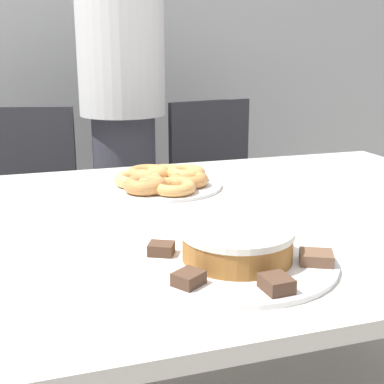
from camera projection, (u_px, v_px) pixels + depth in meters
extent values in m
cube|color=#A8AAAD|center=(72.00, 5.00, 2.58)|extent=(8.00, 0.05, 2.60)
cube|color=silver|center=(157.00, 225.00, 1.22)|extent=(1.86, 1.10, 0.03)
cylinder|color=silver|center=(350.00, 254.00, 2.02)|extent=(0.06, 0.06, 0.70)
cylinder|color=#383842|center=(126.00, 215.00, 2.25)|extent=(0.26, 0.26, 0.85)
cylinder|color=silver|center=(120.00, 27.00, 2.05)|extent=(0.34, 0.34, 0.67)
cylinder|color=black|center=(27.00, 335.00, 2.11)|extent=(0.44, 0.44, 0.01)
cylinder|color=#262626|center=(23.00, 286.00, 2.05)|extent=(0.06, 0.06, 0.41)
cube|color=#2D2D33|center=(17.00, 231.00, 1.99)|extent=(0.53, 0.53, 0.04)
cube|color=#2D2D33|center=(25.00, 160.00, 2.13)|extent=(0.39, 0.13, 0.42)
cylinder|color=black|center=(233.00, 304.00, 2.37)|extent=(0.44, 0.44, 0.01)
cylinder|color=#262626|center=(234.00, 259.00, 2.31)|extent=(0.06, 0.06, 0.41)
cube|color=#2D2D33|center=(235.00, 210.00, 2.25)|extent=(0.52, 0.52, 0.04)
cube|color=#2D2D33|center=(210.00, 148.00, 2.36)|extent=(0.39, 0.11, 0.42)
cylinder|color=white|center=(237.00, 261.00, 0.96)|extent=(0.36, 0.36, 0.01)
cylinder|color=white|center=(163.00, 185.00, 1.48)|extent=(0.33, 0.33, 0.01)
cylinder|color=#9E662D|center=(237.00, 247.00, 0.95)|extent=(0.20, 0.20, 0.05)
cylinder|color=white|center=(238.00, 231.00, 0.95)|extent=(0.20, 0.20, 0.01)
cube|color=brown|center=(276.00, 231.00, 1.06)|extent=(0.06, 0.06, 0.03)
cube|color=brown|center=(207.00, 229.00, 1.08)|extent=(0.05, 0.05, 0.02)
cube|color=#513828|center=(161.00, 249.00, 0.98)|extent=(0.06, 0.05, 0.02)
cube|color=#513828|center=(189.00, 278.00, 0.85)|extent=(0.06, 0.06, 0.02)
cube|color=#513828|center=(276.00, 284.00, 0.83)|extent=(0.05, 0.05, 0.02)
cube|color=brown|center=(316.00, 258.00, 0.94)|extent=(0.07, 0.07, 0.02)
torus|color=#E5AD66|center=(163.00, 179.00, 1.48)|extent=(0.12, 0.12, 0.03)
torus|color=#D18E4C|center=(148.00, 174.00, 1.52)|extent=(0.12, 0.12, 0.04)
torus|color=#E5AD66|center=(138.00, 179.00, 1.46)|extent=(0.13, 0.13, 0.03)
torus|color=#C68447|center=(145.00, 185.00, 1.39)|extent=(0.11, 0.11, 0.04)
torus|color=tan|center=(174.00, 187.00, 1.39)|extent=(0.11, 0.11, 0.03)
torus|color=#C68447|center=(189.00, 180.00, 1.45)|extent=(0.11, 0.11, 0.03)
torus|color=tan|center=(186.00, 174.00, 1.51)|extent=(0.11, 0.11, 0.04)
torus|color=tan|center=(166.00, 172.00, 1.54)|extent=(0.11, 0.11, 0.03)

